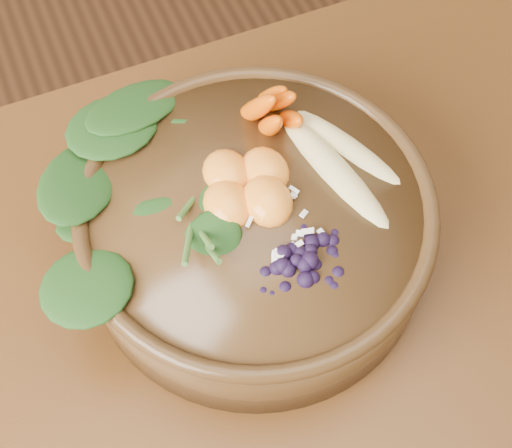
{
  "coord_description": "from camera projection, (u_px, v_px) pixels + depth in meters",
  "views": [
    {
      "loc": [
        -0.22,
        -0.15,
        1.38
      ],
      "look_at": [
        -0.09,
        0.17,
        0.8
      ],
      "focal_mm": 50.0,
      "sensor_mm": 36.0,
      "label": 1
    }
  ],
  "objects": [
    {
      "name": "banana_halves",
      "position": [
        342.0,
        147.0,
        0.65
      ],
      "size": [
        0.11,
        0.19,
        0.03
      ],
      "rotation": [
        0.0,
        0.0,
        0.14
      ],
      "color": "#E0CC84",
      "rests_on": "stoneware_bowl"
    },
    {
      "name": "blueberry_pile",
      "position": [
        301.0,
        248.0,
        0.59
      ],
      "size": [
        0.17,
        0.13,
        0.05
      ],
      "primitive_type": null,
      "rotation": [
        0.0,
        0.0,
        0.14
      ],
      "color": "black",
      "rests_on": "stoneware_bowl"
    },
    {
      "name": "dining_table",
      "position": [
        401.0,
        393.0,
        0.73
      ],
      "size": [
        1.6,
        0.9,
        0.75
      ],
      "color": "#331C0C",
      "rests_on": "ground"
    },
    {
      "name": "carrot_cluster",
      "position": [
        262.0,
        81.0,
        0.65
      ],
      "size": [
        0.08,
        0.08,
        0.09
      ],
      "primitive_type": null,
      "rotation": [
        0.0,
        0.0,
        0.14
      ],
      "color": "#EE5F00",
      "rests_on": "stoneware_bowl"
    },
    {
      "name": "mandarin_cluster",
      "position": [
        246.0,
        176.0,
        0.63
      ],
      "size": [
        0.11,
        0.12,
        0.04
      ],
      "primitive_type": null,
      "rotation": [
        0.0,
        0.0,
        0.14
      ],
      "color": "orange",
      "rests_on": "stoneware_bowl"
    },
    {
      "name": "coconut_flakes",
      "position": [
        271.0,
        220.0,
        0.62
      ],
      "size": [
        0.11,
        0.09,
        0.01
      ],
      "primitive_type": null,
      "rotation": [
        0.0,
        0.0,
        0.14
      ],
      "color": "white",
      "rests_on": "stoneware_bowl"
    },
    {
      "name": "stoneware_bowl",
      "position": [
        256.0,
        229.0,
        0.67
      ],
      "size": [
        0.37,
        0.37,
        0.09
      ],
      "primitive_type": "cylinder",
      "rotation": [
        0.0,
        0.0,
        0.14
      ],
      "color": "#3E2812",
      "rests_on": "dining_table"
    },
    {
      "name": "kale_heap",
      "position": [
        168.0,
        159.0,
        0.63
      ],
      "size": [
        0.24,
        0.22,
        0.05
      ],
      "primitive_type": null,
      "rotation": [
        0.0,
        0.0,
        0.14
      ],
      "color": "#1F4517",
      "rests_on": "stoneware_bowl"
    }
  ]
}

